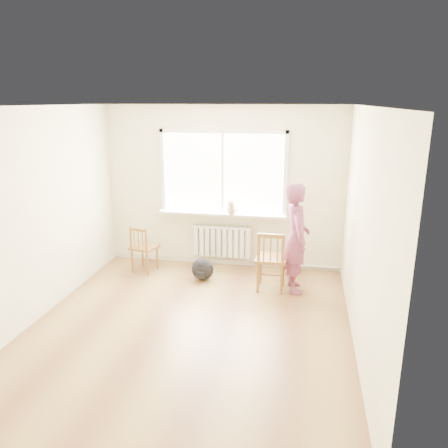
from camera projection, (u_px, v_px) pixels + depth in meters
The scene contains 13 objects.
floor at pixel (190, 326), 5.54m from camera, with size 4.50×4.50×0.00m, color olive.
ceiling at pixel (185, 106), 4.80m from camera, with size 4.50×4.50×0.00m, color white.
back_wall at pixel (223, 188), 7.29m from camera, with size 4.00×0.01×2.70m, color beige.
window at pixel (223, 169), 7.18m from camera, with size 2.12×0.05×1.42m.
windowsill at pixel (222, 214), 7.30m from camera, with size 2.15×0.22×0.04m, color white.
radiator at pixel (222, 241), 7.46m from camera, with size 1.00×0.12×0.55m.
heating_pipe at pixel (295, 265), 7.36m from camera, with size 0.04×0.04×1.40m, color silver.
baseboard at pixel (223, 261), 7.64m from camera, with size 4.00×0.03×0.08m, color beige.
chair_left at pixel (143, 249), 7.19m from camera, with size 0.47×0.45×0.79m.
chair_right at pixel (271, 261), 6.45m from camera, with size 0.46×0.44×0.93m.
person at pixel (296, 238), 6.39m from camera, with size 0.59×0.39×1.63m, color #B43D3C.
cat at pixel (232, 207), 7.15m from camera, with size 0.21×0.43×0.29m.
backpack at pixel (203, 269), 6.92m from camera, with size 0.35×0.26×0.35m, color black.
Camera 1 is at (1.35, -4.80, 2.76)m, focal length 35.00 mm.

